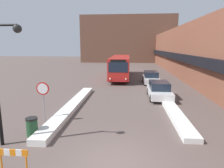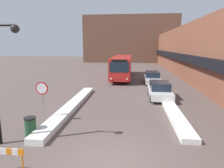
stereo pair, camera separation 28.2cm
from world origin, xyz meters
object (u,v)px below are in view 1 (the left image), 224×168
Objects in this scene: city_bus at (120,66)px; street_lamp at (1,70)px; construction_barricade at (13,156)px; parked_car_middle at (151,77)px; stop_sign at (43,93)px; trash_bin at (32,127)px; parked_car_front at (159,90)px.

street_lamp reaches higher than city_bus.
city_bus is 22.63m from construction_barricade.
parked_car_middle is 15.54m from stop_sign.
parked_car_middle is at bearing 63.75° from trash_bin.
city_bus reaches higher than trash_bin.
parked_car_front is 10.05m from stop_sign.
parked_car_middle is at bearing 69.96° from construction_barricade.
parked_car_middle is 4.22× the size of construction_barricade.
stop_sign is at bearing 80.44° from street_lamp.
stop_sign is (-3.76, -17.57, 0.11)m from city_bus.
stop_sign is 3.38m from street_lamp.
parked_car_middle reaches higher than construction_barricade.
city_bus is 12.84× the size of trash_bin.
trash_bin reaches higher than construction_barricade.
street_lamp reaches higher than stop_sign.
city_bus is 2.21× the size of street_lamp.
parked_car_front is 3.94× the size of construction_barricade.
trash_bin is 0.86× the size of construction_barricade.
stop_sign is 0.44× the size of street_lamp.
parked_car_front is at bearing 47.49° from trash_bin.
city_bus reaches higher than parked_car_front.
construction_barricade is (-6.69, -11.28, -0.05)m from parked_car_front.
city_bus is 17.97m from stop_sign.
city_bus is at bearing 79.39° from trash_bin.
parked_car_front is (3.91, -11.16, -0.95)m from city_bus.
parked_car_front reaches higher than trash_bin.
street_lamp reaches higher than parked_car_front.
stop_sign is (-7.67, -13.47, 1.05)m from parked_car_middle.
trash_bin is at bearing 105.52° from construction_barricade.
street_lamp reaches higher than parked_car_middle.
city_bus is 4.98× the size of stop_sign.
parked_car_middle is at bearing 60.35° from stop_sign.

